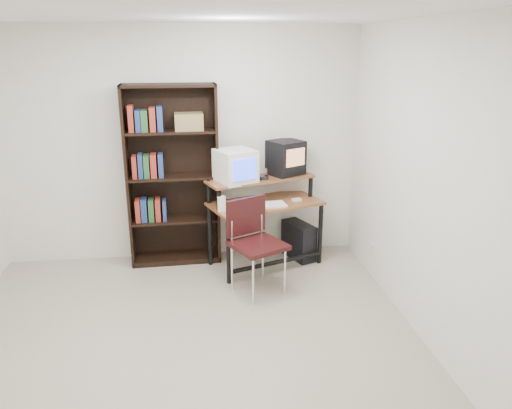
{
  "coord_description": "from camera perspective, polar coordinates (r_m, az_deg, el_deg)",
  "views": [
    {
      "loc": [
        0.14,
        -3.56,
        2.39
      ],
      "look_at": [
        0.73,
        1.1,
        0.87
      ],
      "focal_mm": 35.0,
      "sensor_mm": 36.0,
      "label": 1
    }
  ],
  "objects": [
    {
      "name": "pc_tower",
      "position": [
        5.84,
        4.9,
        -4.12
      ],
      "size": [
        0.36,
        0.49,
        0.42
      ],
      "primitive_type": "cube",
      "rotation": [
        0.0,
        0.0,
        0.4
      ],
      "color": "black",
      "rests_on": "floor"
    },
    {
      "name": "keyboard",
      "position": [
        5.34,
        0.9,
        -0.16
      ],
      "size": [
        0.49,
        0.27,
        0.03
      ],
      "primitive_type": "cube",
      "rotation": [
        0.0,
        0.0,
        0.13
      ],
      "color": "white",
      "rests_on": "computer_desk"
    },
    {
      "name": "crt_monitor",
      "position": [
        5.35,
        -2.36,
        4.41
      ],
      "size": [
        0.49,
        0.49,
        0.35
      ],
      "rotation": [
        0.0,
        0.0,
        0.43
      ],
      "color": "white",
      "rests_on": "computer_desk"
    },
    {
      "name": "mousepad",
      "position": [
        5.52,
        4.61,
        0.24
      ],
      "size": [
        0.28,
        0.27,
        0.01
      ],
      "primitive_type": "cube",
      "rotation": [
        0.0,
        0.0,
        0.59
      ],
      "color": "black",
      "rests_on": "computer_desk"
    },
    {
      "name": "vcr",
      "position": [
        5.66,
        3.53,
        3.7
      ],
      "size": [
        0.44,
        0.41,
        0.08
      ],
      "primitive_type": "cube",
      "rotation": [
        0.0,
        0.0,
        0.53
      ],
      "color": "black",
      "rests_on": "computer_desk"
    },
    {
      "name": "mouse",
      "position": [
        5.54,
        4.67,
        0.5
      ],
      "size": [
        0.11,
        0.09,
        0.03
      ],
      "primitive_type": "cube",
      "rotation": [
        0.0,
        0.0,
        0.3
      ],
      "color": "white",
      "rests_on": "mousepad"
    },
    {
      "name": "floor",
      "position": [
        4.3,
        -8.2,
        -16.23
      ],
      "size": [
        4.0,
        4.0,
        0.01
      ],
      "primitive_type": "cube",
      "color": "#ACA48F",
      "rests_on": "ground"
    },
    {
      "name": "ceiling",
      "position": [
        3.57,
        -10.16,
        20.98
      ],
      "size": [
        4.0,
        4.0,
        0.01
      ],
      "primitive_type": "cube",
      "color": "white",
      "rests_on": "back_wall"
    },
    {
      "name": "crt_tv",
      "position": [
        5.61,
        3.44,
        5.68
      ],
      "size": [
        0.45,
        0.45,
        0.32
      ],
      "rotation": [
        0.0,
        0.0,
        0.5
      ],
      "color": "black",
      "rests_on": "vcr"
    },
    {
      "name": "back_wall",
      "position": [
        5.67,
        -8.57,
        6.58
      ],
      "size": [
        4.0,
        0.01,
        2.6
      ],
      "primitive_type": "cube",
      "color": "silver",
      "rests_on": "floor"
    },
    {
      "name": "cd_spindle",
      "position": [
        5.46,
        0.81,
        3.05
      ],
      "size": [
        0.14,
        0.14,
        0.05
      ],
      "primitive_type": "cylinder",
      "rotation": [
        0.0,
        0.0,
        0.21
      ],
      "color": "#26262B",
      "rests_on": "computer_desk"
    },
    {
      "name": "school_chair",
      "position": [
        4.95,
        -0.29,
        -3.55
      ],
      "size": [
        0.63,
        0.63,
        0.94
      ],
      "rotation": [
        0.0,
        0.0,
        0.48
      ],
      "color": "black",
      "rests_on": "floor"
    },
    {
      "name": "computer_desk",
      "position": [
        5.51,
        0.98,
        -0.14
      ],
      "size": [
        1.34,
        0.97,
        0.98
      ],
      "rotation": [
        0.0,
        0.0,
        0.34
      ],
      "color": "brown",
      "rests_on": "floor"
    },
    {
      "name": "wall_outlet",
      "position": [
        5.48,
        13.14,
        -5.07
      ],
      "size": [
        0.02,
        0.08,
        0.12
      ],
      "primitive_type": "cube",
      "color": "beige",
      "rests_on": "right_wall"
    },
    {
      "name": "front_wall",
      "position": [
        1.91,
        -10.64,
        -17.24
      ],
      "size": [
        4.0,
        0.01,
        2.6
      ],
      "primitive_type": "cube",
      "color": "silver",
      "rests_on": "floor"
    },
    {
      "name": "right_wall",
      "position": [
        4.16,
        19.6,
        1.64
      ],
      "size": [
        0.01,
        4.0,
        2.6
      ],
      "primitive_type": "cube",
      "color": "silver",
      "rests_on": "floor"
    },
    {
      "name": "desk_speaker",
      "position": [
        5.19,
        -3.99,
        0.03
      ],
      "size": [
        0.09,
        0.08,
        0.17
      ],
      "primitive_type": "cube",
      "rotation": [
        0.0,
        0.0,
        0.13
      ],
      "color": "white",
      "rests_on": "computer_desk"
    },
    {
      "name": "bookshelf",
      "position": [
        5.6,
        -9.56,
        3.41
      ],
      "size": [
        1.01,
        0.37,
        2.0
      ],
      "rotation": [
        0.0,
        0.0,
        0.04
      ],
      "color": "black",
      "rests_on": "floor"
    }
  ]
}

